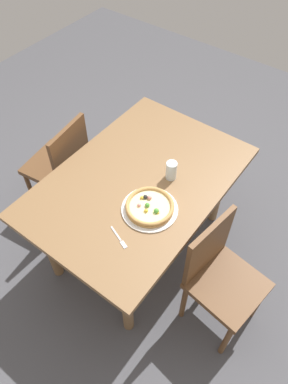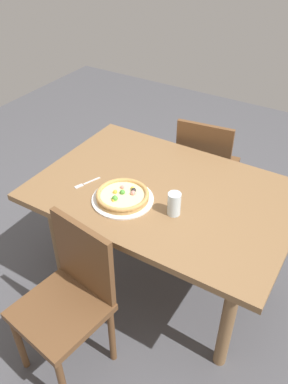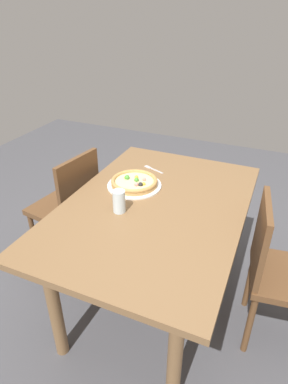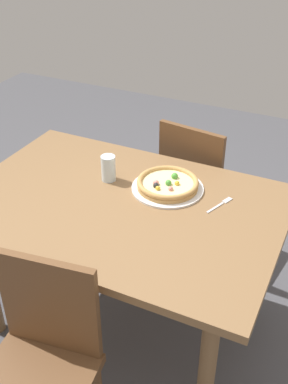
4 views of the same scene
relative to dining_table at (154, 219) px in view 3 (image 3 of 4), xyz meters
The scene contains 8 objects.
ground_plane 0.66m from the dining_table, ahead, with size 6.00×6.00×0.00m, color #4C4C51.
dining_table is the anchor object (origin of this frame).
chair_near 0.73m from the dining_table, 86.46° to the right, with size 0.45×0.45×0.89m.
chair_far 0.74m from the dining_table, 79.26° to the left, with size 0.45×0.45×0.89m.
plate 0.27m from the dining_table, 52.56° to the left, with size 0.34×0.34×0.01m, color white.
pizza 0.28m from the dining_table, 52.53° to the left, with size 0.29×0.29×0.05m.
fork 0.46m from the dining_table, 23.92° to the left, with size 0.07×0.16×0.00m.
drinking_glass 0.26m from the dining_table, 132.26° to the left, with size 0.07×0.07×0.13m, color silver.
Camera 3 is at (-1.45, -0.56, 1.74)m, focal length 30.47 mm.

